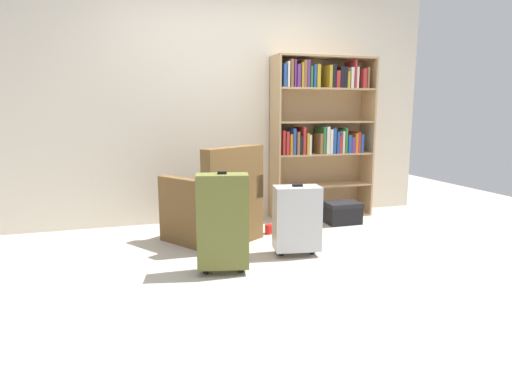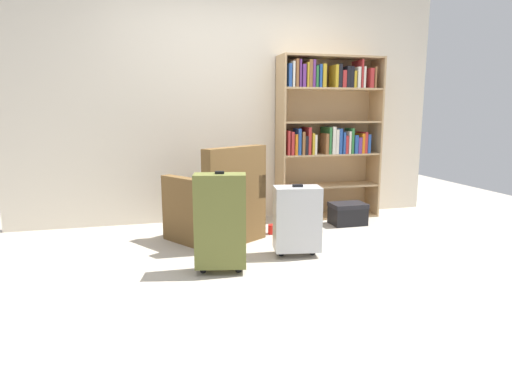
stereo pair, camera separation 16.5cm
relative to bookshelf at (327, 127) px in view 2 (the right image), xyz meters
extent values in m
plane|color=#B2A899|center=(-1.05, -1.50, -1.04)|extent=(8.38, 8.38, 0.00)
cube|color=beige|center=(-1.05, 0.22, 0.26)|extent=(4.79, 0.10, 2.60)
cube|color=tan|center=(-0.56, -0.02, -0.14)|extent=(0.02, 0.33, 1.80)
cube|color=tan|center=(0.59, -0.02, -0.14)|extent=(0.02, 0.33, 1.80)
cube|color=tan|center=(0.02, 0.14, -0.14)|extent=(1.17, 0.02, 1.80)
cube|color=tan|center=(0.02, -0.02, -1.03)|extent=(1.13, 0.31, 0.02)
cube|color=tan|center=(0.02, -0.02, -0.67)|extent=(1.13, 0.31, 0.02)
cube|color=tan|center=(0.02, -0.02, -0.31)|extent=(1.13, 0.31, 0.02)
cube|color=tan|center=(0.02, -0.02, 0.05)|extent=(1.13, 0.31, 0.02)
cube|color=tan|center=(0.02, -0.02, 0.41)|extent=(1.13, 0.31, 0.02)
cube|color=tan|center=(0.02, -0.02, 0.75)|extent=(1.13, 0.31, 0.02)
cube|color=#B22D2D|center=(-0.50, -0.04, -0.17)|extent=(0.02, 0.27, 0.26)
cube|color=#B22D2D|center=(-0.46, -0.05, -0.17)|extent=(0.03, 0.26, 0.25)
cube|color=orange|center=(-0.42, -0.04, -0.19)|extent=(0.03, 0.28, 0.22)
cube|color=#264C99|center=(-0.38, -0.08, -0.16)|extent=(0.03, 0.19, 0.28)
cube|color=brown|center=(-0.34, -0.07, -0.17)|extent=(0.03, 0.21, 0.25)
cube|color=black|center=(-0.30, -0.05, -0.20)|extent=(0.03, 0.25, 0.20)
cube|color=#B22D2D|center=(-0.27, -0.04, -0.15)|extent=(0.03, 0.28, 0.30)
cube|color=gold|center=(-0.22, -0.06, -0.18)|extent=(0.03, 0.24, 0.23)
cube|color=silver|center=(-0.20, -0.04, -0.19)|extent=(0.02, 0.27, 0.22)
cube|color=brown|center=(-0.06, -0.08, -0.19)|extent=(0.03, 0.19, 0.23)
cube|color=#2D7238|center=(-0.03, -0.05, -0.15)|extent=(0.03, 0.27, 0.30)
cube|color=silver|center=(0.02, -0.05, -0.15)|extent=(0.04, 0.26, 0.30)
cube|color=silver|center=(0.06, -0.04, -0.16)|extent=(0.03, 0.28, 0.27)
cube|color=#264C99|center=(0.10, -0.06, -0.16)|extent=(0.04, 0.23, 0.28)
cube|color=#264C99|center=(0.14, -0.04, -0.18)|extent=(0.03, 0.27, 0.24)
cube|color=#B22D2D|center=(0.17, -0.05, -0.20)|extent=(0.03, 0.25, 0.20)
cube|color=silver|center=(0.21, -0.05, -0.17)|extent=(0.02, 0.25, 0.25)
cube|color=#2D7238|center=(0.24, -0.08, -0.16)|extent=(0.03, 0.19, 0.28)
cube|color=#264C99|center=(0.29, -0.04, -0.20)|extent=(0.04, 0.27, 0.21)
cube|color=#66337F|center=(0.34, -0.06, -0.21)|extent=(0.04, 0.23, 0.18)
cube|color=orange|center=(0.38, -0.08, -0.19)|extent=(0.03, 0.20, 0.22)
cube|color=#B22D2D|center=(0.41, -0.06, -0.18)|extent=(0.03, 0.23, 0.24)
cube|color=#264C99|center=(0.45, -0.04, -0.19)|extent=(0.03, 0.28, 0.21)
cube|color=#264C99|center=(-0.50, -0.07, 0.54)|extent=(0.03, 0.22, 0.24)
cube|color=silver|center=(-0.46, -0.08, 0.55)|extent=(0.02, 0.20, 0.26)
cube|color=brown|center=(-0.42, -0.06, 0.57)|extent=(0.03, 0.23, 0.29)
cube|color=#66337F|center=(-0.39, -0.05, 0.56)|extent=(0.02, 0.25, 0.28)
cube|color=#66337F|center=(-0.35, -0.06, 0.54)|extent=(0.04, 0.24, 0.23)
cube|color=gold|center=(-0.30, -0.04, 0.55)|extent=(0.02, 0.27, 0.25)
cube|color=brown|center=(-0.27, -0.04, 0.56)|extent=(0.04, 0.28, 0.28)
cube|color=#66337F|center=(-0.24, -0.04, 0.56)|extent=(0.03, 0.27, 0.28)
cube|color=#2D7238|center=(-0.20, -0.04, 0.53)|extent=(0.03, 0.28, 0.22)
cube|color=#264C99|center=(-0.16, -0.04, 0.54)|extent=(0.03, 0.28, 0.24)
cube|color=gold|center=(-0.12, -0.07, 0.54)|extent=(0.04, 0.21, 0.24)
cube|color=gold|center=(0.03, -0.08, 0.54)|extent=(0.03, 0.19, 0.24)
cube|color=black|center=(0.07, -0.06, 0.55)|extent=(0.04, 0.24, 0.25)
cube|color=#B22D2D|center=(0.12, -0.05, 0.51)|extent=(0.04, 0.25, 0.18)
cube|color=black|center=(0.16, -0.05, 0.54)|extent=(0.04, 0.25, 0.23)
cube|color=black|center=(0.21, -0.05, 0.53)|extent=(0.04, 0.26, 0.22)
cube|color=gold|center=(0.24, -0.04, 0.51)|extent=(0.03, 0.27, 0.18)
cube|color=silver|center=(0.29, -0.04, 0.53)|extent=(0.03, 0.27, 0.22)
cube|color=#B22D2D|center=(0.33, -0.05, 0.57)|extent=(0.02, 0.26, 0.30)
cube|color=silver|center=(0.35, -0.04, 0.54)|extent=(0.02, 0.27, 0.23)
cube|color=#B22D2D|center=(0.44, -0.04, 0.53)|extent=(0.04, 0.28, 0.21)
cube|color=brown|center=(0.49, -0.05, 0.54)|extent=(0.02, 0.26, 0.23)
cube|color=brown|center=(-1.39, -0.57, -0.84)|extent=(0.97, 0.97, 0.40)
cube|color=#91724F|center=(-1.39, -0.57, -0.60)|extent=(0.74, 0.76, 0.08)
cube|color=brown|center=(-1.23, -0.81, -0.39)|extent=(0.65, 0.48, 0.50)
cube|color=brown|center=(-1.14, -0.40, -0.53)|extent=(0.47, 0.64, 0.22)
cube|color=brown|center=(-1.64, -0.73, -0.53)|extent=(0.47, 0.64, 0.22)
cylinder|color=red|center=(-0.81, -0.56, -0.99)|extent=(0.08, 0.08, 0.10)
torus|color=red|center=(-0.76, -0.56, -0.99)|extent=(0.06, 0.01, 0.06)
cube|color=black|center=(0.10, -0.41, -0.94)|extent=(0.36, 0.26, 0.21)
cube|color=black|center=(0.10, -0.41, -0.83)|extent=(0.37, 0.27, 0.05)
cube|color=#B7BABF|center=(-0.79, -1.24, -0.72)|extent=(0.42, 0.29, 0.54)
cube|color=black|center=(-0.79, -1.24, -0.44)|extent=(0.09, 0.06, 0.02)
cylinder|color=black|center=(-0.93, -1.22, -1.02)|extent=(0.06, 0.06, 0.05)
cylinder|color=black|center=(-0.66, -1.26, -1.02)|extent=(0.06, 0.06, 0.05)
cube|color=brown|center=(-1.49, -1.47, -0.64)|extent=(0.42, 0.27, 0.71)
cube|color=black|center=(-1.49, -1.47, -0.27)|extent=(0.07, 0.05, 0.02)
cylinder|color=black|center=(-1.62, -1.44, -1.02)|extent=(0.06, 0.06, 0.05)
cylinder|color=black|center=(-1.36, -1.50, -1.02)|extent=(0.06, 0.06, 0.05)
camera|label=1|loc=(-2.18, -4.56, 0.17)|focal=30.56mm
camera|label=2|loc=(-2.03, -4.60, 0.17)|focal=30.56mm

